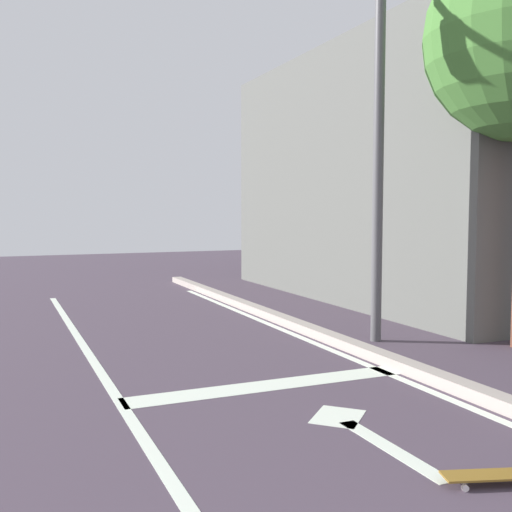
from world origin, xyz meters
TOP-DOWN VIEW (x-y plane):
  - lane_line_center at (-0.21, 6.00)m, footprint 0.12×20.00m
  - lane_line_curbside at (3.00, 6.00)m, footprint 0.12×20.00m
  - stop_bar at (1.47, 7.83)m, footprint 3.37×0.40m
  - lane_arrow_stem at (1.64, 5.76)m, footprint 0.16×1.40m
  - lane_arrow_head at (1.64, 6.61)m, footprint 0.71×0.71m
  - spare_skateboard at (1.94, 4.92)m, footprint 0.78×0.42m
  - traffic_signal_mast at (3.17, 9.33)m, footprint 3.94×0.34m

SIDE VIEW (x-z plane):
  - lane_line_center at x=-0.21m, z-range 0.00..0.01m
  - lane_line_curbside at x=3.00m, z-range 0.00..0.01m
  - stop_bar at x=1.47m, z-range 0.00..0.01m
  - lane_arrow_stem at x=1.64m, z-range 0.00..0.01m
  - lane_arrow_head at x=1.64m, z-range 0.00..0.01m
  - spare_skateboard at x=1.94m, z-range 0.03..0.10m
  - traffic_signal_mast at x=3.17m, z-range 1.01..6.82m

